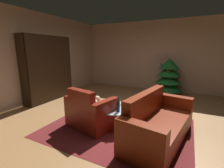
{
  "coord_description": "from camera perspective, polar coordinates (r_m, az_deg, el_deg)",
  "views": [
    {
      "loc": [
        1.23,
        -3.17,
        1.61
      ],
      "look_at": [
        -0.3,
        -0.08,
        0.86
      ],
      "focal_mm": 25.1,
      "sensor_mm": 36.0,
      "label": 1
    }
  ],
  "objects": [
    {
      "name": "book_stack_on_table",
      "position": [
        3.3,
        1.17,
        -7.95
      ],
      "size": [
        0.21,
        0.17,
        0.12
      ],
      "color": "#4A8647",
      "rests_on": "coffee_table"
    },
    {
      "name": "armchair_red",
      "position": [
        3.41,
        -7.93,
        -10.25
      ],
      "size": [
        1.09,
        0.88,
        0.85
      ],
      "color": "maroon",
      "rests_on": "ground"
    },
    {
      "name": "couch_red",
      "position": [
        3.06,
        16.27,
        -13.74
      ],
      "size": [
        1.06,
        1.92,
        0.85
      ],
      "color": "maroon",
      "rests_on": "ground"
    },
    {
      "name": "decorated_tree",
      "position": [
        6.09,
        19.87,
        2.61
      ],
      "size": [
        1.02,
        1.02,
        1.31
      ],
      "color": "brown",
      "rests_on": "ground"
    },
    {
      "name": "bookshelf_unit",
      "position": [
        5.5,
        -21.35,
        5.03
      ],
      "size": [
        0.37,
        1.71,
        2.04
      ],
      "color": "black",
      "rests_on": "ground"
    },
    {
      "name": "area_rug",
      "position": [
        3.44,
        2.36,
        -15.49
      ],
      "size": [
        2.87,
        2.28,
        0.01
      ],
      "primitive_type": "cube",
      "color": "maroon",
      "rests_on": "ground"
    },
    {
      "name": "wall_back",
      "position": [
        6.63,
        15.81,
        9.81
      ],
      "size": [
        6.19,
        0.06,
        2.75
      ],
      "primitive_type": "cube",
      "color": "tan",
      "rests_on": "ground"
    },
    {
      "name": "ground_plane",
      "position": [
        3.76,
        4.7,
        -13.07
      ],
      "size": [
        7.96,
        7.96,
        0.0
      ],
      "primitive_type": "plane",
      "color": "#9E6F42"
    },
    {
      "name": "wall_left",
      "position": [
        5.34,
        -27.6,
        8.4
      ],
      "size": [
        0.06,
        6.76,
        2.75
      ],
      "primitive_type": "cube",
      "color": "tan",
      "rests_on": "ground"
    },
    {
      "name": "bottle_on_table",
      "position": [
        3.12,
        2.31,
        -8.02
      ],
      "size": [
        0.06,
        0.06,
        0.31
      ],
      "color": "navy",
      "rests_on": "coffee_table"
    },
    {
      "name": "coffee_table",
      "position": [
        3.37,
        1.36,
        -9.25
      ],
      "size": [
        0.77,
        0.77,
        0.4
      ],
      "color": "black",
      "rests_on": "ground"
    }
  ]
}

